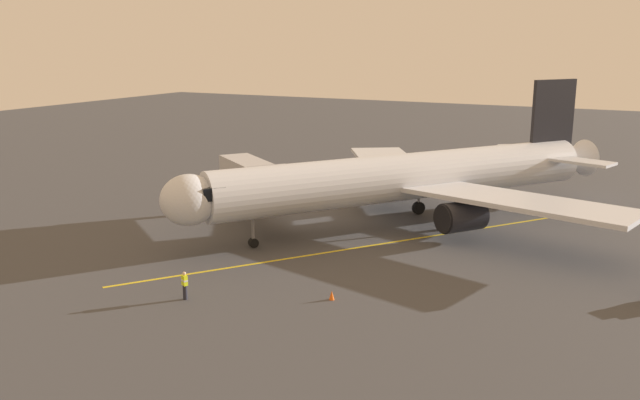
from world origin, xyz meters
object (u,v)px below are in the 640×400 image
Objects in this scene: jet_bridge at (257,181)px; safety_cone_nose_right at (332,295)px; airplane at (411,177)px; ground_crew_marshaller at (185,285)px; safety_cone_nose_left at (247,203)px.

safety_cone_nose_right is at bearing 136.56° from jet_bridge.
jet_bridge is (11.01, 5.90, -0.24)m from airplane.
airplane is 22.65m from ground_crew_marshaller.
airplane reaches higher than safety_cone_nose_right.
ground_crew_marshaller is 8.65m from safety_cone_nose_right.
safety_cone_nose_left is at bearing -45.18° from safety_cone_nose_right.
safety_cone_nose_left is at bearing -49.59° from jet_bridge.
jet_bridge reaches higher than safety_cone_nose_left.
safety_cone_nose_left is (15.42, 0.73, -3.73)m from airplane.
jet_bridge reaches higher than ground_crew_marshaller.
safety_cone_nose_right is (-7.72, -3.84, -0.61)m from ground_crew_marshaller.
jet_bridge is 18.77× the size of safety_cone_nose_right.
airplane is 20.33× the size of ground_crew_marshaller.
airplane reaches higher than ground_crew_marshaller.
airplane is 63.22× the size of safety_cone_nose_left.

